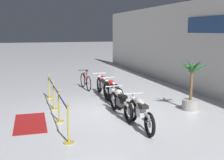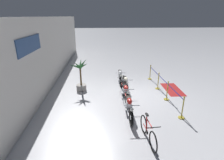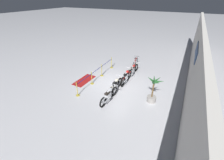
# 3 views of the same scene
# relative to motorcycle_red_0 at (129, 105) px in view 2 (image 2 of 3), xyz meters

# --- Properties ---
(ground_plane) EXTENTS (120.00, 120.00, 0.00)m
(ground_plane) POSITION_rel_motorcycle_red_0_xyz_m (2.09, -0.71, -0.46)
(ground_plane) COLOR silver
(back_wall) EXTENTS (28.00, 0.29, 4.20)m
(back_wall) POSITION_rel_motorcycle_red_0_xyz_m (2.09, 4.41, 1.64)
(back_wall) COLOR silver
(back_wall) RESTS_ON ground
(motorcycle_red_0) EXTENTS (2.39, 0.62, 0.93)m
(motorcycle_red_0) POSITION_rel_motorcycle_red_0_xyz_m (0.00, 0.00, 0.00)
(motorcycle_red_0) COLOR black
(motorcycle_red_0) RESTS_ON ground
(motorcycle_red_1) EXTENTS (2.22, 0.62, 0.97)m
(motorcycle_red_1) POSITION_rel_motorcycle_red_0_xyz_m (1.38, -0.03, 0.01)
(motorcycle_red_1) COLOR black
(motorcycle_red_1) RESTS_ON ground
(motorcycle_cream_2) EXTENTS (2.11, 0.62, 0.91)m
(motorcycle_cream_2) POSITION_rel_motorcycle_red_0_xyz_m (2.86, -0.25, -0.01)
(motorcycle_cream_2) COLOR black
(motorcycle_cream_2) RESTS_ON ground
(motorcycle_silver_3) EXTENTS (2.08, 0.62, 0.91)m
(motorcycle_silver_3) POSITION_rel_motorcycle_red_0_xyz_m (4.15, -0.09, -0.00)
(motorcycle_silver_3) COLOR black
(motorcycle_silver_3) RESTS_ON ground
(bicycle) EXTENTS (1.73, 0.48, 0.96)m
(bicycle) POSITION_rel_motorcycle_red_0_xyz_m (-1.81, -0.40, -0.08)
(bicycle) COLOR black
(bicycle) RESTS_ON ground
(potted_palm_left_of_row) EXTENTS (1.07, 1.07, 1.93)m
(potted_palm_left_of_row) POSITION_rel_motorcycle_red_0_xyz_m (2.95, 2.40, 0.36)
(potted_palm_left_of_row) COLOR gray
(potted_palm_left_of_row) RESTS_ON ground
(stanchion_far_left) EXTENTS (5.19, 0.28, 1.05)m
(stanchion_far_left) POSITION_rel_motorcycle_red_0_xyz_m (0.99, -2.29, 0.19)
(stanchion_far_left) COLOR gold
(stanchion_far_left) RESTS_ON ground
(stanchion_mid_left) EXTENTS (0.28, 0.28, 1.05)m
(stanchion_mid_left) POSITION_rel_motorcycle_red_0_xyz_m (1.36, -2.29, -0.11)
(stanchion_mid_left) COLOR gold
(stanchion_mid_left) RESTS_ON ground
(stanchion_mid_right) EXTENTS (0.28, 0.28, 1.05)m
(stanchion_mid_right) POSITION_rel_motorcycle_red_0_xyz_m (2.86, -2.29, -0.11)
(stanchion_mid_right) COLOR gold
(stanchion_mid_right) RESTS_ON ground
(stanchion_far_right) EXTENTS (0.28, 0.28, 1.05)m
(stanchion_far_right) POSITION_rel_motorcycle_red_0_xyz_m (4.63, -2.29, -0.11)
(stanchion_far_right) COLOR gold
(stanchion_far_right) RESTS_ON ground
(floor_banner) EXTENTS (2.08, 1.01, 0.01)m
(floor_banner) POSITION_rel_motorcycle_red_0_xyz_m (2.70, -3.17, -0.46)
(floor_banner) COLOR maroon
(floor_banner) RESTS_ON ground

